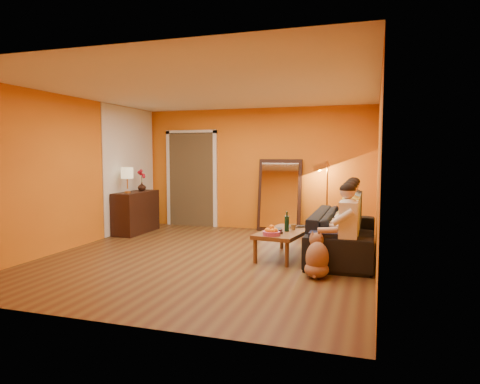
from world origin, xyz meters
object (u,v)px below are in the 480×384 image
(person_mid_left, at_px, (351,222))
(vase, at_px, (142,187))
(wine_bottle, at_px, (287,222))
(sideboard, at_px, (136,212))
(tumbler, at_px, (293,227))
(table_lamp, at_px, (127,180))
(floor_lamp, at_px, (327,200))
(sofa, at_px, (343,234))
(person_far_left, at_px, (348,229))
(coffee_table, at_px, (284,244))
(person_mid_right, at_px, (352,217))
(dog, at_px, (317,255))
(mirror_frame, at_px, (280,195))
(laptop, at_px, (299,227))
(person_far_right, at_px, (354,213))

(person_mid_left, bearing_deg, vase, 161.14)
(person_mid_left, xyz_separation_m, wine_bottle, (-0.96, 0.02, -0.03))
(sideboard, relative_size, tumbler, 12.28)
(table_lamp, xyz_separation_m, vase, (0.00, 0.55, -0.17))
(floor_lamp, distance_m, tumbler, 1.90)
(tumbler, bearing_deg, sofa, 18.66)
(sofa, distance_m, floor_lamp, 1.69)
(table_lamp, relative_size, sofa, 0.21)
(person_far_left, bearing_deg, coffee_table, 148.41)
(person_mid_right, distance_m, vase, 4.48)
(sideboard, height_order, coffee_table, sideboard)
(dog, bearing_deg, person_far_left, 31.70)
(floor_lamp, height_order, dog, floor_lamp)
(table_lamp, relative_size, coffee_table, 0.42)
(sofa, relative_size, wine_bottle, 7.80)
(mirror_frame, height_order, person_far_left, mirror_frame)
(table_lamp, bearing_deg, sideboard, 90.00)
(person_mid_right, bearing_deg, wine_bottle, -151.27)
(person_mid_right, bearing_deg, person_far_left, -90.00)
(sofa, height_order, tumbler, sofa)
(coffee_table, bearing_deg, laptop, 71.73)
(coffee_table, xyz_separation_m, person_far_left, (1.01, -0.62, 0.40))
(table_lamp, distance_m, person_mid_left, 4.50)
(mirror_frame, xyz_separation_m, sofa, (1.45, -1.87, -0.41))
(coffee_table, xyz_separation_m, person_mid_right, (1.01, 0.48, 0.40))
(floor_lamp, xyz_separation_m, wine_bottle, (-0.40, -2.02, -0.14))
(sideboard, relative_size, person_far_right, 0.97)
(person_far_right, bearing_deg, mirror_frame, 142.26)
(person_mid_left, height_order, person_mid_right, same)
(person_mid_right, xyz_separation_m, tumbler, (-0.89, -0.36, -0.15))
(sideboard, bearing_deg, person_far_right, -1.87)
(wine_bottle, xyz_separation_m, vase, (-3.41, 1.47, 0.36))
(table_lamp, height_order, vase, table_lamp)
(person_far_right, xyz_separation_m, wine_bottle, (-0.96, -1.08, -0.03))
(table_lamp, relative_size, person_far_right, 0.42)
(dog, distance_m, person_far_right, 2.03)
(person_far_left, bearing_deg, mirror_frame, 118.81)
(floor_lamp, bearing_deg, person_far_right, -55.93)
(mirror_frame, distance_m, coffee_table, 2.38)
(table_lamp, relative_size, person_far_left, 0.42)
(laptop, height_order, vase, vase)
(coffee_table, distance_m, person_far_right, 1.50)
(coffee_table, relative_size, person_far_left, 1.00)
(person_mid_right, distance_m, tumbler, 0.97)
(sofa, bearing_deg, table_lamp, 83.37)
(sofa, xyz_separation_m, person_mid_right, (0.13, 0.10, 0.26))
(table_lamp, xyz_separation_m, wine_bottle, (3.41, -0.92, -0.53))
(tumbler, xyz_separation_m, vase, (-3.48, 1.30, 0.47))
(mirror_frame, distance_m, sideboard, 3.01)
(sideboard, height_order, person_mid_left, person_mid_left)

